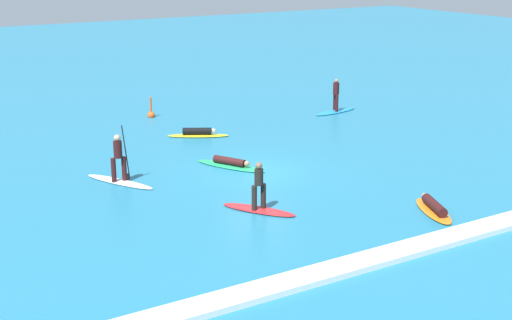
{
  "coord_description": "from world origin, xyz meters",
  "views": [
    {
      "loc": [
        -14.06,
        -23.26,
        8.66
      ],
      "look_at": [
        0.0,
        0.0,
        0.5
      ],
      "focal_mm": 50.26,
      "sensor_mm": 36.0,
      "label": 1
    }
  ],
  "objects_px": {
    "surfer_on_blue_board": "(336,104)",
    "surfer_on_red_board": "(259,199)",
    "surfer_on_yellow_board": "(198,133)",
    "surfer_on_orange_board": "(434,208)",
    "surfer_on_green_board": "(231,164)",
    "surfer_on_white_board": "(119,169)",
    "marker_buoy": "(151,114)"
  },
  "relations": [
    {
      "from": "surfer_on_green_board",
      "to": "surfer_on_white_board",
      "type": "bearing_deg",
      "value": -122.86
    },
    {
      "from": "surfer_on_orange_board",
      "to": "surfer_on_red_board",
      "type": "distance_m",
      "value": 5.92
    },
    {
      "from": "surfer_on_blue_board",
      "to": "surfer_on_orange_board",
      "type": "height_order",
      "value": "surfer_on_blue_board"
    },
    {
      "from": "surfer_on_white_board",
      "to": "marker_buoy",
      "type": "xyz_separation_m",
      "value": [
        5.33,
        9.45,
        -0.37
      ]
    },
    {
      "from": "surfer_on_yellow_board",
      "to": "surfer_on_green_board",
      "type": "distance_m",
      "value": 5.15
    },
    {
      "from": "surfer_on_red_board",
      "to": "surfer_on_blue_board",
      "type": "bearing_deg",
      "value": -79.71
    },
    {
      "from": "surfer_on_green_board",
      "to": "surfer_on_white_board",
      "type": "distance_m",
      "value": 4.64
    },
    {
      "from": "surfer_on_blue_board",
      "to": "surfer_on_green_board",
      "type": "xyz_separation_m",
      "value": [
        -9.76,
        -5.82,
        -0.33
      ]
    },
    {
      "from": "surfer_on_blue_board",
      "to": "surfer_on_orange_board",
      "type": "xyz_separation_m",
      "value": [
        -6.41,
        -13.89,
        -0.3
      ]
    },
    {
      "from": "marker_buoy",
      "to": "surfer_on_red_board",
      "type": "bearing_deg",
      "value": -99.14
    },
    {
      "from": "surfer_on_yellow_board",
      "to": "surfer_on_blue_board",
      "type": "relative_size",
      "value": 0.93
    },
    {
      "from": "surfer_on_yellow_board",
      "to": "surfer_on_white_board",
      "type": "distance_m",
      "value": 7.32
    },
    {
      "from": "surfer_on_yellow_board",
      "to": "surfer_on_red_board",
      "type": "bearing_deg",
      "value": -75.37
    },
    {
      "from": "surfer_on_red_board",
      "to": "surfer_on_white_board",
      "type": "distance_m",
      "value": 6.09
    },
    {
      "from": "surfer_on_blue_board",
      "to": "surfer_on_white_board",
      "type": "height_order",
      "value": "surfer_on_white_board"
    },
    {
      "from": "surfer_on_red_board",
      "to": "surfer_on_orange_board",
      "type": "bearing_deg",
      "value": -155.21
    },
    {
      "from": "surfer_on_green_board",
      "to": "surfer_on_red_board",
      "type": "bearing_deg",
      "value": -46.35
    },
    {
      "from": "surfer_on_red_board",
      "to": "surfer_on_white_board",
      "type": "relative_size",
      "value": 0.83
    },
    {
      "from": "surfer_on_yellow_board",
      "to": "surfer_on_orange_board",
      "type": "bearing_deg",
      "value": -50.21
    },
    {
      "from": "surfer_on_blue_board",
      "to": "surfer_on_orange_board",
      "type": "distance_m",
      "value": 15.3
    },
    {
      "from": "surfer_on_red_board",
      "to": "marker_buoy",
      "type": "height_order",
      "value": "surfer_on_red_board"
    },
    {
      "from": "surfer_on_yellow_board",
      "to": "surfer_on_blue_board",
      "type": "bearing_deg",
      "value": 34.96
    },
    {
      "from": "surfer_on_blue_board",
      "to": "surfer_on_red_board",
      "type": "height_order",
      "value": "surfer_on_blue_board"
    },
    {
      "from": "surfer_on_blue_board",
      "to": "marker_buoy",
      "type": "xyz_separation_m",
      "value": [
        -9.03,
        4.05,
        -0.29
      ]
    },
    {
      "from": "surfer_on_blue_board",
      "to": "surfer_on_white_board",
      "type": "distance_m",
      "value": 15.35
    },
    {
      "from": "surfer_on_red_board",
      "to": "marker_buoy",
      "type": "xyz_separation_m",
      "value": [
        2.38,
        14.77,
        -0.27
      ]
    },
    {
      "from": "surfer_on_red_board",
      "to": "marker_buoy",
      "type": "relative_size",
      "value": 2.27
    },
    {
      "from": "surfer_on_green_board",
      "to": "surfer_on_orange_board",
      "type": "height_order",
      "value": "surfer_on_orange_board"
    },
    {
      "from": "surfer_on_red_board",
      "to": "marker_buoy",
      "type": "distance_m",
      "value": 14.97
    },
    {
      "from": "surfer_on_green_board",
      "to": "surfer_on_red_board",
      "type": "xyz_separation_m",
      "value": [
        -1.65,
        -4.91,
        0.31
      ]
    },
    {
      "from": "surfer_on_blue_board",
      "to": "surfer_on_yellow_board",
      "type": "bearing_deg",
      "value": -4.77
    },
    {
      "from": "surfer_on_green_board",
      "to": "surfer_on_orange_board",
      "type": "relative_size",
      "value": 1.21
    }
  ]
}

